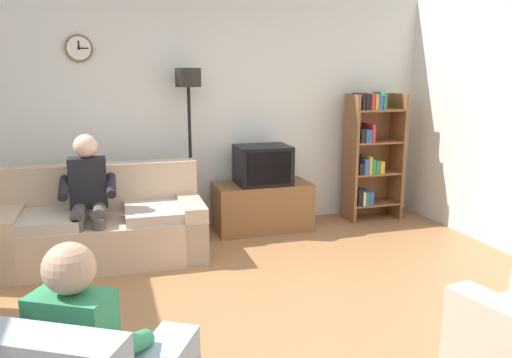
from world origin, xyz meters
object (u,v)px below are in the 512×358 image
tv_stand (262,206)px  tv (263,165)px  bookshelf (370,153)px  person_on_couch (88,193)px  person_in_left_armchair (87,346)px  couch (105,228)px  floor_lamp (189,105)px

tv_stand → tv: bearing=-90.0°
tv_stand → bookshelf: size_ratio=0.70×
tv → person_on_couch: 1.97m
tv_stand → person_in_left_armchair: bearing=-119.7°
tv → bookshelf: bearing=3.8°
bookshelf → person_in_left_armchair: 4.63m
couch → person_on_couch: person_on_couch is taller
couch → person_in_left_armchair: 2.77m
bookshelf → person_on_couch: 3.37m
tv_stand → floor_lamp: 1.43m
bookshelf → person_in_left_armchair: bookshelf is taller
couch → person_in_left_armchair: size_ratio=1.71×
tv → floor_lamp: size_ratio=0.32×
tv_stand → person_on_couch: (-1.89, -0.58, 0.42)m
bookshelf → person_on_couch: size_ratio=1.27×
tv_stand → bookshelf: bookshelf is taller
person_in_left_armchair → floor_lamp: bearing=72.8°
person_on_couch → person_in_left_armchair: person_on_couch is taller
couch → floor_lamp: floor_lamp is taller
tv → floor_lamp: bearing=171.3°
tv_stand → bookshelf: bearing=2.8°
tv → person_on_couch: bearing=-163.7°
tv_stand → person_on_couch: person_on_couch is taller
tv → person_in_left_armchair: bearing=-119.9°
tv_stand → person_on_couch: 2.02m
floor_lamp → person_in_left_armchair: (-1.03, -3.32, -0.85)m
tv_stand → floor_lamp: floor_lamp is taller
couch → person_on_couch: 0.42m
person_in_left_armchair → tv_stand: bearing=60.3°
tv → person_in_left_armchair: (-1.84, -3.20, -0.17)m
bookshelf → floor_lamp: size_ratio=0.85×
bookshelf → couch: bearing=-170.4°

